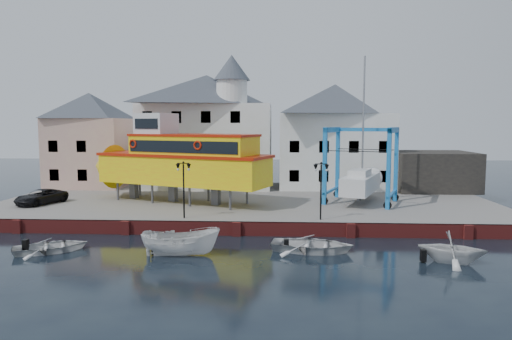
{
  "coord_description": "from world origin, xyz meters",
  "views": [
    {
      "loc": [
        3.05,
        -31.54,
        7.91
      ],
      "look_at": [
        1.0,
        7.0,
        4.0
      ],
      "focal_mm": 32.0,
      "sensor_mm": 36.0,
      "label": 1
    }
  ],
  "objects": [
    {
      "name": "tour_boat",
      "position": [
        -6.48,
        8.38,
        4.7
      ],
      "size": [
        18.32,
        10.64,
        7.85
      ],
      "rotation": [
        0.0,
        0.0,
        -0.38
      ],
      "color": "#59595E",
      "rests_on": "hardstanding"
    },
    {
      "name": "shed_dark",
      "position": [
        19.0,
        17.0,
        3.0
      ],
      "size": [
        8.0,
        7.0,
        4.0
      ],
      "primitive_type": "cube",
      "color": "black",
      "rests_on": "hardstanding"
    },
    {
      "name": "motorboat_c",
      "position": [
        12.88,
        -5.57,
        0.0
      ],
      "size": [
        4.45,
        4.13,
        1.93
      ],
      "primitive_type": "imported",
      "rotation": [
        0.0,
        0.0,
        1.26
      ],
      "color": "silver",
      "rests_on": "ground"
    },
    {
      "name": "motorboat_b",
      "position": [
        5.07,
        -3.68,
        0.0
      ],
      "size": [
        5.59,
        4.38,
        1.05
      ],
      "primitive_type": "imported",
      "rotation": [
        0.0,
        0.0,
        1.42
      ],
      "color": "silver",
      "rests_on": "ground"
    },
    {
      "name": "quay_wall",
      "position": [
        -0.0,
        0.1,
        0.5
      ],
      "size": [
        44.0,
        0.47,
        1.0
      ],
      "color": "maroon",
      "rests_on": "ground"
    },
    {
      "name": "motorboat_d",
      "position": [
        -11.15,
        -4.6,
        0.0
      ],
      "size": [
        5.24,
        4.72,
        0.89
      ],
      "primitive_type": "imported",
      "rotation": [
        0.0,
        0.0,
        2.05
      ],
      "color": "silver",
      "rests_on": "ground"
    },
    {
      "name": "ground",
      "position": [
        0.0,
        0.0,
        0.0
      ],
      "size": [
        140.0,
        140.0,
        0.0
      ],
      "primitive_type": "plane",
      "color": "black",
      "rests_on": "ground"
    },
    {
      "name": "lamp_post_right",
      "position": [
        6.0,
        1.2,
        4.17
      ],
      "size": [
        1.12,
        0.32,
        4.2
      ],
      "color": "black",
      "rests_on": "hardstanding"
    },
    {
      "name": "lamp_post_left",
      "position": [
        -4.0,
        1.2,
        4.17
      ],
      "size": [
        1.12,
        0.32,
        4.2
      ],
      "color": "black",
      "rests_on": "hardstanding"
    },
    {
      "name": "building_pink",
      "position": [
        -18.0,
        18.0,
        6.15
      ],
      "size": [
        8.0,
        7.0,
        10.3
      ],
      "color": "#D3B094",
      "rests_on": "hardstanding"
    },
    {
      "name": "building_white_right",
      "position": [
        9.0,
        19.0,
        6.6
      ],
      "size": [
        12.0,
        8.0,
        11.2
      ],
      "color": "white",
      "rests_on": "hardstanding"
    },
    {
      "name": "van",
      "position": [
        -17.62,
        6.41,
        1.63
      ],
      "size": [
        3.61,
        5.0,
        1.27
      ],
      "primitive_type": "imported",
      "rotation": [
        0.0,
        0.0,
        -0.37
      ],
      "color": "black",
      "rests_on": "hardstanding"
    },
    {
      "name": "travel_lift",
      "position": [
        10.4,
        9.18,
        3.13
      ],
      "size": [
        7.22,
        8.64,
        12.74
      ],
      "rotation": [
        0.0,
        0.0,
        -0.38
      ],
      "color": "#1255A9",
      "rests_on": "hardstanding"
    },
    {
      "name": "hardstanding",
      "position": [
        0.0,
        11.0,
        0.5
      ],
      "size": [
        44.0,
        22.0,
        1.0
      ],
      "primitive_type": "cube",
      "color": "#615F5A",
      "rests_on": "ground"
    },
    {
      "name": "building_white_main",
      "position": [
        -4.87,
        18.39,
        7.34
      ],
      "size": [
        14.0,
        8.3,
        14.0
      ],
      "color": "white",
      "rests_on": "hardstanding"
    },
    {
      "name": "motorboat_a",
      "position": [
        -2.9,
        -4.99,
        0.0
      ],
      "size": [
        4.89,
        2.21,
        1.83
      ],
      "primitive_type": "imported",
      "rotation": [
        0.0,
        0.0,
        1.66
      ],
      "color": "silver",
      "rests_on": "ground"
    }
  ]
}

